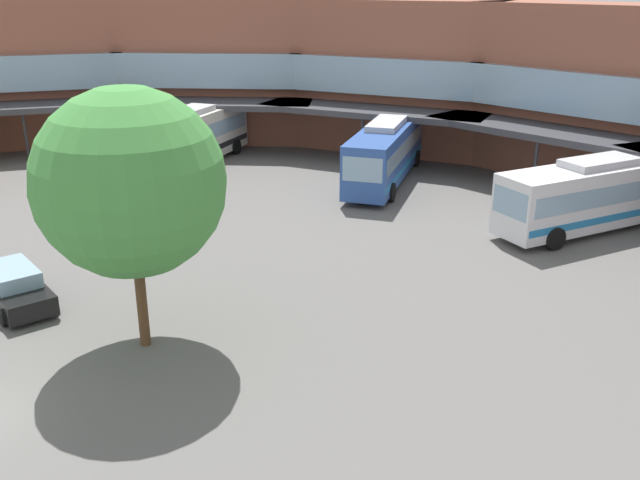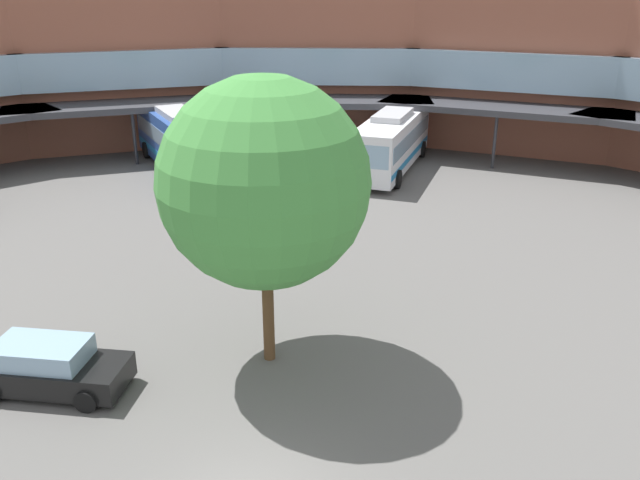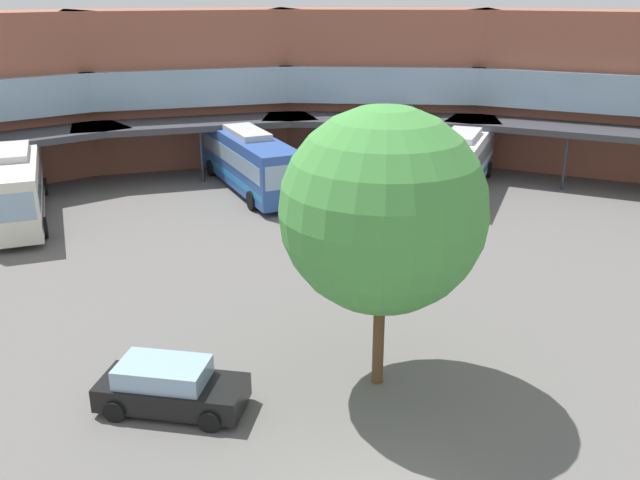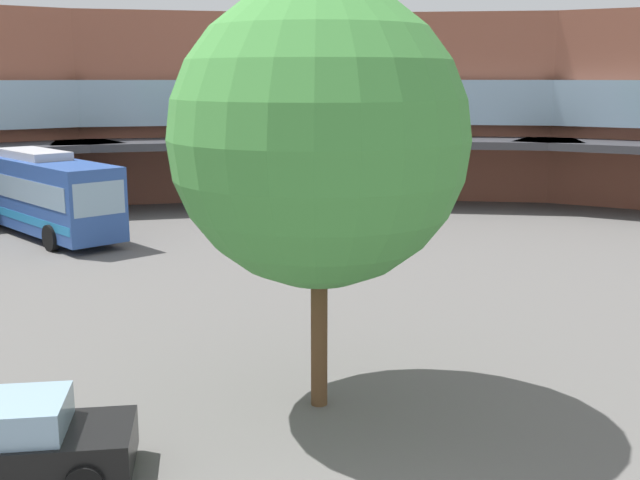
{
  "view_description": "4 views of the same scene",
  "coord_description": "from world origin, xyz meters",
  "px_view_note": "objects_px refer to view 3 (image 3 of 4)",
  "views": [
    {
      "loc": [
        19.6,
        -4.08,
        11.94
      ],
      "look_at": [
        0.04,
        14.72,
        1.78
      ],
      "focal_mm": 39.32,
      "sensor_mm": 36.0,
      "label": 1
    },
    {
      "loc": [
        2.24,
        -11.61,
        11.27
      ],
      "look_at": [
        1.22,
        12.15,
        1.83
      ],
      "focal_mm": 36.98,
      "sensor_mm": 36.0,
      "label": 2
    },
    {
      "loc": [
        -0.52,
        -12.58,
        11.97
      ],
      "look_at": [
        -2.55,
        13.59,
        2.17
      ],
      "focal_mm": 38.08,
      "sensor_mm": 36.0,
      "label": 3
    },
    {
      "loc": [
        -3.9,
        -9.19,
        7.05
      ],
      "look_at": [
        2.07,
        15.61,
        1.72
      ],
      "focal_mm": 44.01,
      "sensor_mm": 36.0,
      "label": 4
    }
  ],
  "objects_px": {
    "bus_2": "(248,159)",
    "bus_3": "(460,161)",
    "parked_car": "(170,387)",
    "bus_4": "(15,183)",
    "plaza_tree": "(383,211)"
  },
  "relations": [
    {
      "from": "bus_2",
      "to": "parked_car",
      "type": "relative_size",
      "value": 2.61
    },
    {
      "from": "bus_3",
      "to": "bus_4",
      "type": "xyz_separation_m",
      "value": [
        -24.85,
        -7.3,
        0.1
      ]
    },
    {
      "from": "bus_3",
      "to": "plaza_tree",
      "type": "distance_m",
      "value": 23.44
    },
    {
      "from": "bus_3",
      "to": "parked_car",
      "type": "relative_size",
      "value": 2.5
    },
    {
      "from": "bus_3",
      "to": "plaza_tree",
      "type": "height_order",
      "value": "plaza_tree"
    },
    {
      "from": "parked_car",
      "to": "plaza_tree",
      "type": "bearing_deg",
      "value": 22.97
    },
    {
      "from": "parked_car",
      "to": "plaza_tree",
      "type": "distance_m",
      "value": 8.27
    },
    {
      "from": "plaza_tree",
      "to": "parked_car",
      "type": "bearing_deg",
      "value": -162.42
    },
    {
      "from": "bus_2",
      "to": "bus_4",
      "type": "relative_size",
      "value": 1.0
    },
    {
      "from": "bus_2",
      "to": "bus_3",
      "type": "distance_m",
      "value": 13.2
    },
    {
      "from": "bus_3",
      "to": "parked_car",
      "type": "height_order",
      "value": "bus_3"
    },
    {
      "from": "bus_4",
      "to": "plaza_tree",
      "type": "distance_m",
      "value": 25.22
    },
    {
      "from": "bus_2",
      "to": "bus_3",
      "type": "relative_size",
      "value": 1.04
    },
    {
      "from": "bus_4",
      "to": "bus_2",
      "type": "bearing_deg",
      "value": 94.07
    },
    {
      "from": "parked_car",
      "to": "bus_3",
      "type": "bearing_deg",
      "value": 70.55
    }
  ]
}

